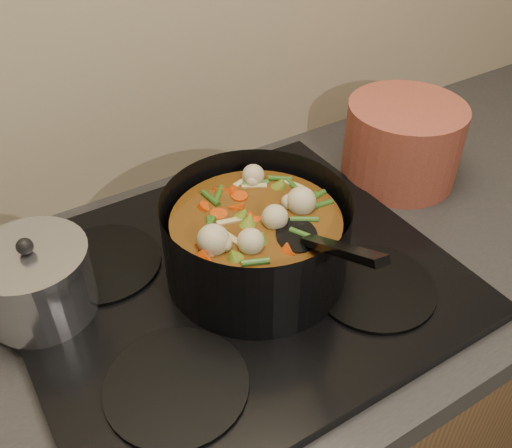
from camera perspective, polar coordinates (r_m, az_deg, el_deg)
counter at (r=1.24m, az=-1.55°, el=-21.10°), size 2.64×0.64×0.91m
stovetop at (r=0.87m, az=-2.08°, el=-5.62°), size 0.62×0.54×0.03m
stockpot at (r=0.82m, az=0.03°, el=-1.64°), size 0.34×0.40×0.20m
saucepan at (r=0.83m, az=-21.10°, el=-5.35°), size 0.15×0.15×0.13m
terracotta_crock at (r=1.09m, az=14.42°, el=7.90°), size 0.27×0.27×0.15m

